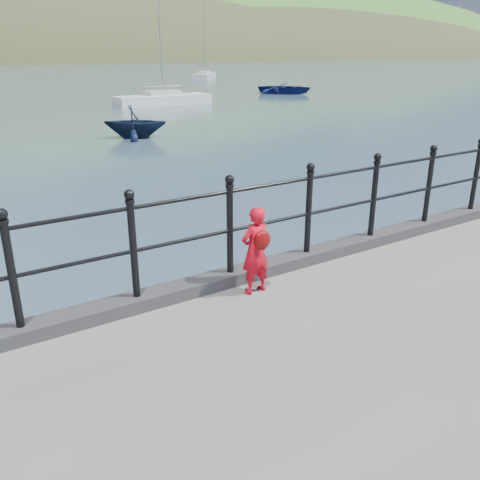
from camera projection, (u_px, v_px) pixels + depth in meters
ground at (184, 362)px, 6.37m from camera, size 600.00×600.00×0.00m
kerb at (186, 289)px, 5.87m from camera, size 60.00×0.30×0.15m
railing at (184, 228)px, 5.61m from camera, size 18.11×0.11×1.20m
far_shore at (15, 115)px, 222.05m from camera, size 830.00×200.00×156.00m
child at (256, 250)px, 5.78m from camera, size 0.40×0.32×1.04m
launch_blue at (285, 88)px, 46.05m from camera, size 5.61×5.92×1.00m
launch_navy at (135, 122)px, 22.45m from camera, size 3.58×3.48×1.44m
sailboat_near at (163, 100)px, 36.54m from camera, size 7.04×2.05×9.52m
sailboat_far at (204, 76)px, 71.47m from camera, size 6.37×7.10×10.57m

